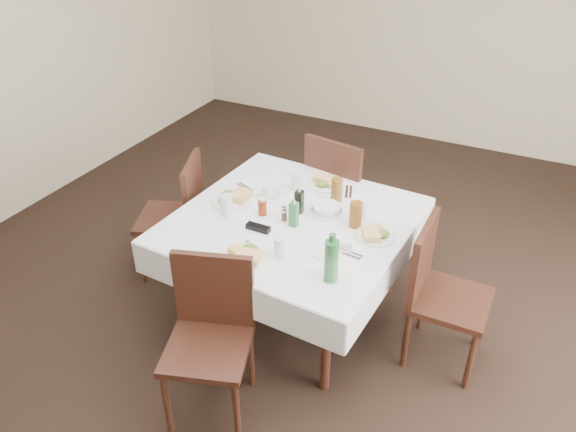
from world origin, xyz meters
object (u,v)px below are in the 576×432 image
(oil_cruet_green, at_px, (294,213))
(chair_south, at_px, (211,326))
(green_bottle, at_px, (331,260))
(water_w, at_px, (227,205))
(chair_east, at_px, (437,286))
(water_s, at_px, (280,247))
(dining_table, at_px, (293,228))
(chair_west, at_px, (180,210))
(water_e, at_px, (361,210))
(ketchup_bottle, at_px, (262,207))
(chair_north, at_px, (339,188))
(bread_basket, at_px, (326,210))
(oil_cruet_dark, at_px, (299,201))
(coffee_mug, at_px, (269,192))
(water_n, at_px, (296,181))

(oil_cruet_green, bearing_deg, chair_south, -97.65)
(oil_cruet_green, xyz_separation_m, green_bottle, (0.42, -0.40, 0.04))
(water_w, xyz_separation_m, oil_cruet_green, (0.44, 0.08, 0.02))
(chair_east, relative_size, water_s, 7.85)
(dining_table, height_order, water_w, water_w)
(chair_west, xyz_separation_m, green_bottle, (1.41, -0.53, 0.36))
(chair_west, xyz_separation_m, water_e, (1.34, 0.14, 0.29))
(ketchup_bottle, bearing_deg, chair_south, -81.23)
(chair_north, xyz_separation_m, bread_basket, (0.17, -0.67, 0.22))
(chair_north, bearing_deg, water_e, -58.25)
(chair_north, relative_size, chair_south, 1.07)
(oil_cruet_dark, relative_size, coffee_mug, 1.27)
(dining_table, bearing_deg, oil_cruet_dark, 87.53)
(bread_basket, xyz_separation_m, ketchup_bottle, (-0.37, -0.19, 0.03))
(bread_basket, bearing_deg, green_bottle, -64.96)
(chair_west, relative_size, water_s, 7.80)
(chair_north, distance_m, green_bottle, 1.41)
(water_n, height_order, green_bottle, green_bottle)
(chair_east, distance_m, ketchup_bottle, 1.19)
(bread_basket, height_order, ketchup_bottle, ketchup_bottle)
(chair_west, height_order, water_s, chair_west)
(water_e, height_order, bread_basket, water_e)
(bread_basket, xyz_separation_m, coffee_mug, (-0.43, 0.01, 0.02))
(bread_basket, relative_size, oil_cruet_green, 0.96)
(chair_south, relative_size, water_w, 6.57)
(water_n, height_order, oil_cruet_dark, oil_cruet_dark)
(dining_table, relative_size, water_w, 10.59)
(dining_table, height_order, water_e, water_e)
(chair_east, xyz_separation_m, bread_basket, (-0.79, 0.12, 0.25))
(coffee_mug, bearing_deg, water_n, 61.94)
(chair_west, bearing_deg, water_n, 20.71)
(chair_south, xyz_separation_m, oil_cruet_dark, (0.07, 0.97, 0.31))
(chair_south, xyz_separation_m, oil_cruet_green, (0.11, 0.81, 0.31))
(dining_table, distance_m, oil_cruet_green, 0.18)
(chair_north, height_order, water_e, chair_north)
(water_w, bearing_deg, water_n, 64.10)
(water_e, distance_m, ketchup_bottle, 0.63)
(bread_basket, distance_m, coffee_mug, 0.43)
(chair_west, bearing_deg, green_bottle, -20.65)
(chair_west, relative_size, water_n, 7.45)
(oil_cruet_green, bearing_deg, chair_west, 172.68)
(dining_table, relative_size, chair_east, 1.61)
(chair_west, bearing_deg, chair_north, 38.66)
(chair_north, height_order, ketchup_bottle, chair_north)
(water_s, distance_m, water_w, 0.57)
(dining_table, xyz_separation_m, chair_north, (0.00, 0.82, -0.11))
(dining_table, bearing_deg, water_w, -159.22)
(oil_cruet_dark, height_order, coffee_mug, oil_cruet_dark)
(ketchup_bottle, bearing_deg, water_n, 83.20)
(dining_table, xyz_separation_m, ketchup_bottle, (-0.20, -0.04, 0.13))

